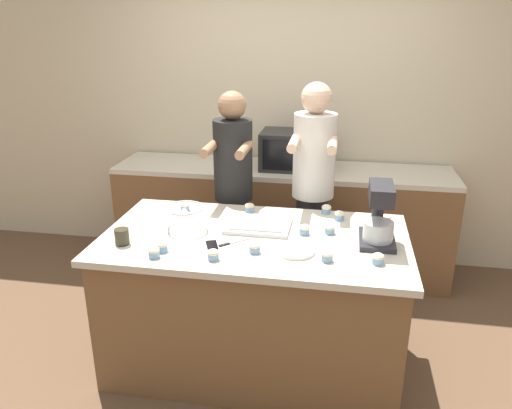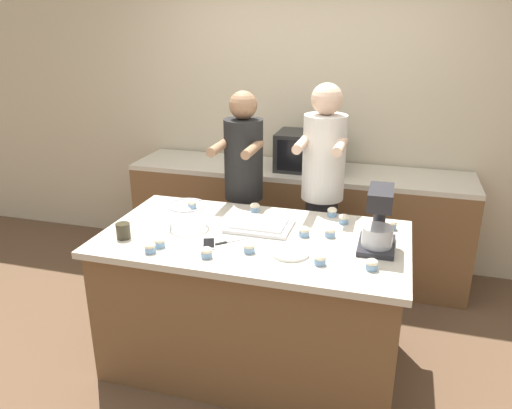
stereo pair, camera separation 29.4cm
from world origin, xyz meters
name	(u,v)px [view 2 (the right image)]	position (x,y,z in m)	size (l,w,h in m)	color
ground_plane	(254,358)	(0.00, 0.00, 0.00)	(16.00, 16.00, 0.00)	brown
back_wall	(308,110)	(0.00, 1.66, 1.35)	(10.00, 0.06, 2.70)	beige
island_counter	(254,300)	(0.00, 0.00, 0.44)	(1.81, 0.99, 0.88)	brown
back_counter	(297,220)	(0.00, 1.31, 0.46)	(2.80, 0.60, 0.93)	brown
person_left	(244,194)	(-0.29, 0.71, 0.87)	(0.30, 0.48, 1.63)	brown
person_right	(322,197)	(0.29, 0.71, 0.91)	(0.31, 0.49, 1.70)	#232328
stand_mixer	(378,222)	(0.71, 0.03, 1.04)	(0.20, 0.30, 0.36)	#232328
mixing_bowl	(187,215)	(-0.44, 0.03, 0.96)	(0.24, 0.24, 0.15)	#BCBCC1
baking_tray	(259,225)	(0.00, 0.13, 0.90)	(0.39, 0.30, 0.04)	silver
microwave_oven	(310,151)	(0.09, 1.30, 1.08)	(0.54, 0.37, 0.31)	black
cell_phone	(209,244)	(-0.21, -0.19, 0.89)	(0.12, 0.16, 0.01)	silver
drinking_glass	(123,231)	(-0.72, -0.25, 0.93)	(0.08, 0.08, 0.09)	#332D1E
small_plate	(290,253)	(0.26, -0.18, 0.89)	(0.21, 0.21, 0.02)	white
knife	(229,242)	(-0.11, -0.13, 0.88)	(0.17, 0.16, 0.01)	#BCBCC1
cupcake_0	(150,247)	(-0.48, -0.38, 0.91)	(0.06, 0.06, 0.06)	#759EC6
cupcake_1	(392,224)	(0.78, 0.33, 0.91)	(0.06, 0.06, 0.06)	#759EC6
cupcake_2	(344,219)	(0.49, 0.34, 0.91)	(0.06, 0.06, 0.06)	#759EC6
cupcake_3	(255,207)	(-0.10, 0.38, 0.91)	(0.06, 0.06, 0.06)	#759EC6
cupcake_4	(159,242)	(-0.47, -0.30, 0.91)	(0.06, 0.06, 0.06)	#759EC6
cupcake_5	(330,232)	(0.44, 0.11, 0.91)	(0.06, 0.06, 0.06)	#759EC6
cupcake_6	(332,212)	(0.40, 0.44, 0.91)	(0.06, 0.06, 0.06)	#759EC6
cupcake_7	(192,204)	(-0.53, 0.33, 0.91)	(0.06, 0.06, 0.06)	#759EC6
cupcake_8	(207,252)	(-0.16, -0.35, 0.91)	(0.06, 0.06, 0.06)	#759EC6
cupcake_9	(304,231)	(0.29, 0.08, 0.91)	(0.06, 0.06, 0.06)	#759EC6
cupcake_10	(372,264)	(0.70, -0.24, 0.91)	(0.06, 0.06, 0.06)	#759EC6
cupcake_11	(320,259)	(0.44, -0.26, 0.91)	(0.06, 0.06, 0.06)	#759EC6
cupcake_12	(249,247)	(0.04, -0.23, 0.91)	(0.06, 0.06, 0.06)	#759EC6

